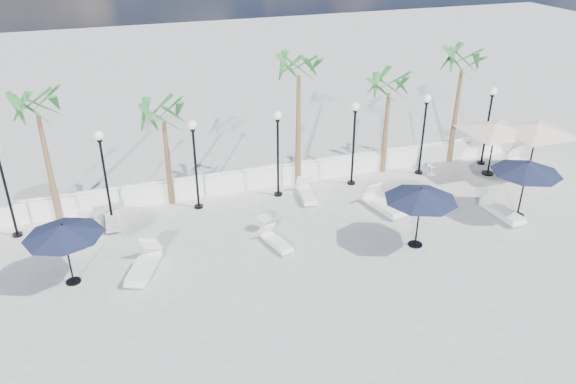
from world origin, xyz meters
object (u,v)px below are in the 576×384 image
object	(u,v)px
lounger_1	(112,220)
lounger_6	(307,193)
lounger_7	(524,164)
parasol_navy_left	(63,231)
parasol_navy_mid	(421,195)
lounger_5	(502,211)
lounger_0	(84,231)
parasol_cream_sq_a	(496,124)
parasol_cream_sq_b	(538,125)
lounger_3	(144,265)
lounger_4	(383,204)
parasol_navy_right	(527,168)
lounger_2	(277,241)

from	to	relation	value
lounger_1	lounger_6	world-z (taller)	lounger_6
lounger_7	parasol_navy_left	distance (m)	20.73
parasol_navy_mid	lounger_5	bearing A→B (deg)	10.05
lounger_0	lounger_7	bearing A→B (deg)	10.47
parasol_navy_left	parasol_cream_sq_a	world-z (taller)	parasol_cream_sq_a
lounger_5	lounger_7	xyz separation A→B (m)	(4.01, 3.57, 0.01)
lounger_1	parasol_navy_left	distance (m)	4.27
lounger_1	parasol_cream_sq_b	distance (m)	18.84
parasol_navy_left	parasol_navy_mid	distance (m)	12.15
parasol_navy_left	parasol_navy_mid	size ratio (longest dim) A/B	0.96
lounger_3	lounger_4	xyz separation A→B (m)	(9.85, 1.34, -0.00)
lounger_0	parasol_navy_mid	world-z (taller)	parasol_navy_mid
parasol_navy_left	parasol_navy_right	size ratio (longest dim) A/B	0.94
lounger_7	parasol_cream_sq_b	world-z (taller)	parasol_cream_sq_b
lounger_7	parasol_cream_sq_a	distance (m)	2.95
lounger_6	lounger_7	size ratio (longest dim) A/B	0.87
lounger_1	lounger_4	size ratio (longest dim) A/B	0.76
parasol_navy_mid	parasol_cream_sq_b	size ratio (longest dim) A/B	0.48
lounger_4	parasol_cream_sq_a	distance (m)	6.92
lounger_0	lounger_3	size ratio (longest dim) A/B	0.94
lounger_5	parasol_cream_sq_a	bearing A→B (deg)	56.86
lounger_4	parasol_navy_mid	world-z (taller)	parasol_navy_mid
lounger_0	parasol_navy_right	size ratio (longest dim) A/B	0.78
lounger_3	parasol_cream_sq_b	size ratio (longest dim) A/B	0.41
lounger_0	lounger_2	size ratio (longest dim) A/B	1.26
lounger_0	parasol_cream_sq_a	xyz separation A→B (m)	(18.12, -0.18, 2.22)
lounger_1	lounger_3	size ratio (longest dim) A/B	0.75
lounger_5	parasol_navy_mid	size ratio (longest dim) A/B	0.80
lounger_0	lounger_7	world-z (taller)	lounger_7
lounger_2	parasol_cream_sq_b	size ratio (longest dim) A/B	0.30
lounger_1	lounger_5	size ratio (longest dim) A/B	0.79
lounger_5	parasol_navy_right	size ratio (longest dim) A/B	0.78
lounger_5	lounger_7	distance (m)	5.37
lounger_1	parasol_navy_right	world-z (taller)	parasol_navy_right
lounger_5	parasol_cream_sq_b	bearing A→B (deg)	33.84
lounger_5	lounger_7	size ratio (longest dim) A/B	0.96
lounger_0	lounger_7	size ratio (longest dim) A/B	0.96
lounger_3	parasol_navy_mid	size ratio (longest dim) A/B	0.85
parasol_cream_sq_a	lounger_0	bearing A→B (deg)	179.44
lounger_0	parasol_navy_mid	distance (m)	12.64
lounger_4	lounger_5	world-z (taller)	lounger_4
lounger_5	parasol_navy_mid	xyz separation A→B (m)	(-4.44, -0.79, 1.84)
parasol_navy_left	lounger_3	bearing A→B (deg)	-4.31
parasol_cream_sq_a	parasol_cream_sq_b	bearing A→B (deg)	-28.79
lounger_1	parasol_cream_sq_b	bearing A→B (deg)	-3.86
parasol_cream_sq_b	parasol_navy_right	bearing A→B (deg)	-135.07
lounger_7	parasol_cream_sq_a	size ratio (longest dim) A/B	0.41
lounger_4	lounger_6	size ratio (longest dim) A/B	1.15
parasol_navy_right	lounger_4	bearing A→B (deg)	155.55
lounger_5	parasol_navy_mid	world-z (taller)	parasol_navy_mid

